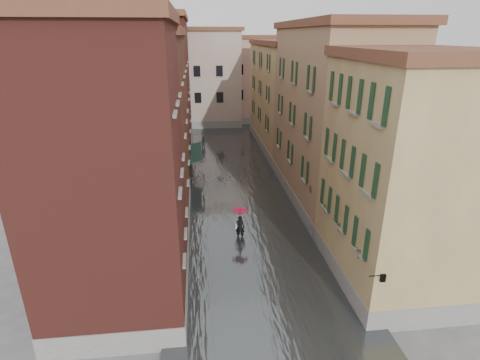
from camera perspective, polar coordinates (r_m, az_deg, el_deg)
ground at (r=22.48m, az=2.62°, el=-12.61°), size 120.00×120.00×0.00m
floodwater at (r=33.92m, az=-0.77°, el=-0.22°), size 10.00×60.00×0.20m
building_left_near at (r=17.92m, az=-18.65°, el=0.46°), size 6.00×8.00×13.00m
building_left_mid at (r=28.39m, az=-14.33°, el=7.84°), size 6.00×14.00×12.50m
building_left_far at (r=42.95m, az=-11.95°, el=13.43°), size 6.00×16.00×14.00m
building_right_near at (r=20.42m, az=23.62°, el=0.04°), size 6.00×8.00×11.50m
building_right_mid at (r=29.83m, az=13.64°, el=9.02°), size 6.00×14.00×13.00m
building_right_far at (r=44.12m, az=7.01°, el=12.28°), size 6.00×16.00×11.50m
building_end_cream at (r=56.74m, az=-6.54°, el=15.04°), size 12.00×9.00×13.00m
building_end_pink at (r=59.48m, az=2.47°, el=14.95°), size 10.00×9.00×12.00m
awning_near at (r=32.93m, az=-6.84°, el=3.31°), size 1.09×2.76×2.80m
awning_far at (r=35.69m, az=-6.84°, el=4.75°), size 1.09×3.31×2.80m
wall_lantern at (r=17.31m, az=20.81°, el=-13.68°), size 0.71×0.22×0.35m
window_planters at (r=21.22m, az=14.13°, el=-4.57°), size 0.59×8.50×0.84m
pedestrian_main at (r=24.32m, az=0.00°, el=-6.34°), size 0.96×0.96×2.06m
pedestrian_far at (r=44.14m, az=-5.55°, el=5.67°), size 0.73×0.58×1.47m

